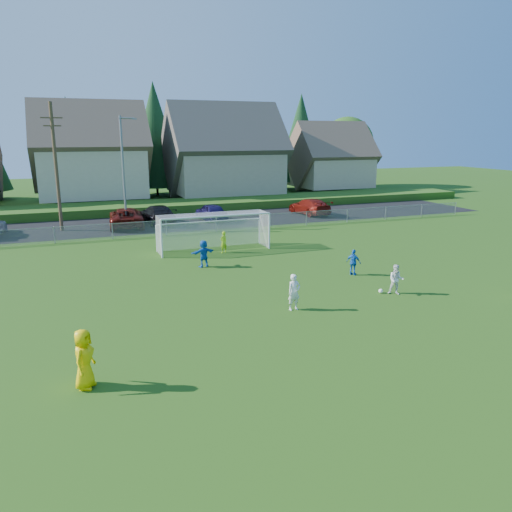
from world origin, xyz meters
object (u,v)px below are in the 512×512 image
(car_c, at_px, (126,217))
(goalkeeper, at_px, (224,242))
(soccer_ball, at_px, (381,291))
(car_g, at_px, (309,207))
(soccer_goal, at_px, (213,226))
(referee, at_px, (84,359))
(player_blue_a, at_px, (353,262))
(car_e, at_px, (211,212))
(player_blue_b, at_px, (204,254))
(player_white_a, at_px, (294,292))
(car_d, at_px, (157,214))
(player_white_b, at_px, (396,280))

(car_c, bearing_deg, goalkeeper, 117.35)
(soccer_ball, distance_m, car_g, 24.56)
(soccer_goal, bearing_deg, referee, -118.19)
(referee, bearing_deg, player_blue_a, -34.10)
(car_e, relative_size, soccer_goal, 0.61)
(player_blue_b, distance_m, goalkeeper, 3.70)
(player_white_a, xyz_separation_m, car_d, (-1.67, 24.30, -0.02))
(soccer_ball, xyz_separation_m, soccer_goal, (-5.02, 12.08, 1.52))
(referee, xyz_separation_m, car_d, (7.30, 28.34, -0.16))
(soccer_ball, relative_size, car_c, 0.04)
(player_blue_b, height_order, soccer_goal, soccer_goal)
(car_c, bearing_deg, soccer_ball, 117.76)
(car_c, xyz_separation_m, car_g, (17.34, 0.43, -0.04))
(player_blue_b, height_order, car_g, player_blue_b)
(referee, height_order, soccer_goal, soccer_goal)
(player_blue_b, relative_size, car_d, 0.29)
(car_g, distance_m, soccer_goal, 17.11)
(referee, bearing_deg, car_g, -11.07)
(player_blue_b, bearing_deg, car_e, -121.10)
(car_d, bearing_deg, goalkeeper, 94.20)
(referee, distance_m, player_blue_b, 14.50)
(soccer_ball, bearing_deg, player_white_a, -173.13)
(referee, relative_size, car_g, 0.36)
(player_blue_a, relative_size, goalkeeper, 1.01)
(referee, relative_size, player_blue_b, 1.19)
(soccer_ball, height_order, car_g, car_g)
(referee, xyz_separation_m, car_c, (4.55, 27.45, -0.14))
(goalkeeper, xyz_separation_m, car_g, (12.55, 12.28, 0.05))
(referee, height_order, player_blue_b, referee)
(player_white_a, distance_m, goalkeeper, 11.57)
(car_c, height_order, car_d, car_c)
(player_blue_b, distance_m, car_d, 15.74)
(player_blue_a, distance_m, car_e, 20.24)
(player_blue_a, height_order, soccer_goal, soccer_goal)
(player_white_a, relative_size, player_blue_b, 1.02)
(player_white_a, distance_m, car_d, 24.35)
(player_blue_b, bearing_deg, player_white_b, 117.87)
(player_white_b, relative_size, car_g, 0.28)
(car_c, bearing_deg, soccer_goal, 117.62)
(car_e, distance_m, car_g, 9.83)
(player_white_b, bearing_deg, car_d, 139.60)
(car_d, distance_m, soccer_goal, 11.77)
(soccer_ball, xyz_separation_m, car_e, (-1.91, 23.41, 0.66))
(player_white_a, distance_m, car_g, 27.12)
(car_e, bearing_deg, player_blue_a, 92.82)
(player_white_b, bearing_deg, car_c, 146.17)
(player_white_a, xyz_separation_m, soccer_goal, (-0.02, 12.68, 0.81))
(soccer_ball, height_order, goalkeeper, goalkeeper)
(goalkeeper, height_order, car_c, car_c)
(player_white_a, bearing_deg, player_white_b, -3.98)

